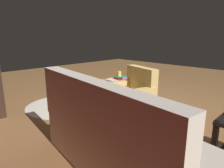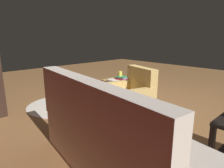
{
  "view_description": "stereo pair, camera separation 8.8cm",
  "coord_description": "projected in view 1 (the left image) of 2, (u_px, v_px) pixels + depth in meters",
  "views": [
    {
      "loc": [
        -2.35,
        2.88,
        1.36
      ],
      "look_at": [
        0.02,
        0.51,
        0.55
      ],
      "focal_mm": 31.63,
      "sensor_mm": 36.0,
      "label": 1
    },
    {
      "loc": [
        -2.41,
        2.81,
        1.36
      ],
      "look_at": [
        0.02,
        0.51,
        0.55
      ],
      "focal_mm": 31.63,
      "sensor_mm": 36.0,
      "label": 2
    }
  ],
  "objects": [
    {
      "name": "yellow_mug",
      "position": [
        119.0,
        74.0,
        4.15
      ],
      "size": [
        0.08,
        0.08,
        0.1
      ],
      "primitive_type": "cylinder",
      "color": "#E5D14C",
      "rests_on": "book_stack_hamper"
    },
    {
      "name": "couch",
      "position": [
        118.0,
        141.0,
        2.0
      ],
      "size": [
        1.99,
        1.08,
        1.0
      ],
      "color": "beige",
      "rests_on": "ground"
    },
    {
      "name": "wicker_hamper",
      "position": [
        120.0,
        90.0,
        4.2
      ],
      "size": [
        0.45,
        0.45,
        0.48
      ],
      "color": "brown",
      "rests_on": "ground"
    },
    {
      "name": "armchair",
      "position": [
        130.0,
        98.0,
        3.25
      ],
      "size": [
        0.82,
        0.84,
        0.87
      ],
      "color": "tan",
      "rests_on": "ground"
    },
    {
      "name": "book_stack_hamper",
      "position": [
        121.0,
        78.0,
        4.13
      ],
      "size": [
        0.27,
        0.2,
        0.07
      ],
      "color": "red",
      "rests_on": "wicker_hamper"
    },
    {
      "name": "ottoman",
      "position": [
        111.0,
        82.0,
        4.67
      ],
      "size": [
        0.4,
        0.4,
        0.36
      ],
      "color": "#AD8442",
      "rests_on": "ground"
    },
    {
      "name": "laptop",
      "position": [
        82.0,
        92.0,
        3.01
      ],
      "size": [
        0.32,
        0.25,
        0.21
      ],
      "color": "silver",
      "rests_on": "laptop_desk"
    },
    {
      "name": "ground",
      "position": [
        131.0,
        107.0,
        3.91
      ],
      "size": [
        12.0,
        12.0,
        0.0
      ],
      "primitive_type": "plane",
      "color": "olive"
    },
    {
      "name": "circular_rug",
      "position": [
        62.0,
        106.0,
        3.97
      ],
      "size": [
        1.39,
        1.39,
        0.01
      ],
      "primitive_type": "cylinder",
      "color": "beige",
      "rests_on": "ground"
    },
    {
      "name": "pet_bowl_teal",
      "position": [
        78.0,
        83.0,
        5.74
      ],
      "size": [
        0.2,
        0.2,
        0.05
      ],
      "primitive_type": "cylinder",
      "color": "teal",
      "rests_on": "ground"
    },
    {
      "name": "laptop_desk",
      "position": [
        84.0,
        98.0,
        3.07
      ],
      "size": [
        0.56,
        0.44,
        0.48
      ],
      "color": "olive",
      "rests_on": "ground"
    },
    {
      "name": "pet_bowl_steel",
      "position": [
        81.0,
        86.0,
        5.48
      ],
      "size": [
        0.2,
        0.2,
        0.05
      ],
      "primitive_type": "cylinder",
      "color": "silver",
      "rests_on": "ground"
    },
    {
      "name": "tv_remote",
      "position": [
        120.0,
        78.0,
        4.26
      ],
      "size": [
        0.11,
        0.17,
        0.02
      ],
      "primitive_type": "cube",
      "rotation": [
        0.0,
        0.0,
        -0.37
      ],
      "color": "#262628",
      "rests_on": "wicker_hamper"
    }
  ]
}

